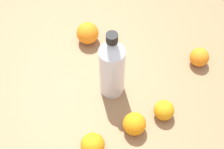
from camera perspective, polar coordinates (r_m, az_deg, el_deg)
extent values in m
plane|color=olive|center=(1.10, -2.10, -2.26)|extent=(2.40, 2.40, 0.00)
cylinder|color=silver|center=(1.02, 0.00, 0.53)|extent=(0.08, 0.08, 0.19)
cone|color=silver|center=(0.93, 0.00, 4.79)|extent=(0.08, 0.08, 0.04)
cylinder|color=black|center=(0.90, 0.00, 6.23)|extent=(0.03, 0.03, 0.03)
sphere|color=orange|center=(1.00, 3.86, -8.41)|extent=(0.07, 0.07, 0.07)
sphere|color=orange|center=(1.20, -4.20, 7.06)|extent=(0.08, 0.08, 0.08)
sphere|color=orange|center=(1.03, 8.86, -6.04)|extent=(0.06, 0.06, 0.06)
sphere|color=orange|center=(1.17, 14.70, 2.90)|extent=(0.07, 0.07, 0.07)
sphere|color=orange|center=(0.97, -3.31, -11.88)|extent=(0.07, 0.07, 0.07)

